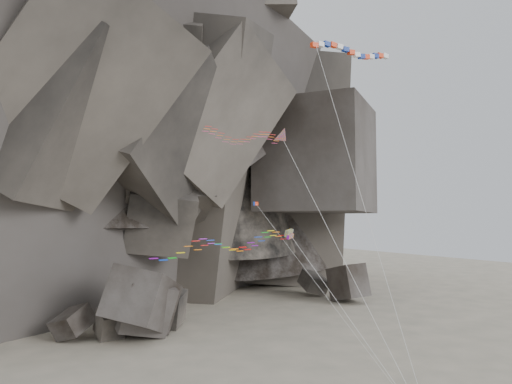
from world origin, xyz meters
TOP-DOWN VIEW (x-y plane):
  - headland at (0.00, 70.00)m, footprint 110.00×70.00m
  - boulder_field at (1.90, 30.22)m, footprint 82.67×19.24m
  - delta_kite at (-4.94, 1.33)m, footprint 9.67×14.57m
  - banner_kite at (6.30, -0.78)m, footprint 10.04×12.91m
  - parafoil_kite at (-7.12, 0.98)m, footprint 14.79×14.15m
  - pennant_kite at (-0.69, 0.32)m, footprint 2.45×17.13m

SIDE VIEW (x-z plane):
  - boulder_field at x=1.90m, z-range -2.22..7.84m
  - pennant_kite at x=-0.69m, z-range 5.50..21.49m
  - parafoil_kite at x=-7.12m, z-range 7.22..20.82m
  - delta_kite at x=-4.94m, z-range 11.66..34.25m
  - banner_kite at x=6.30m, z-range 16.07..46.78m
  - headland at x=0.00m, z-range 0.00..84.00m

